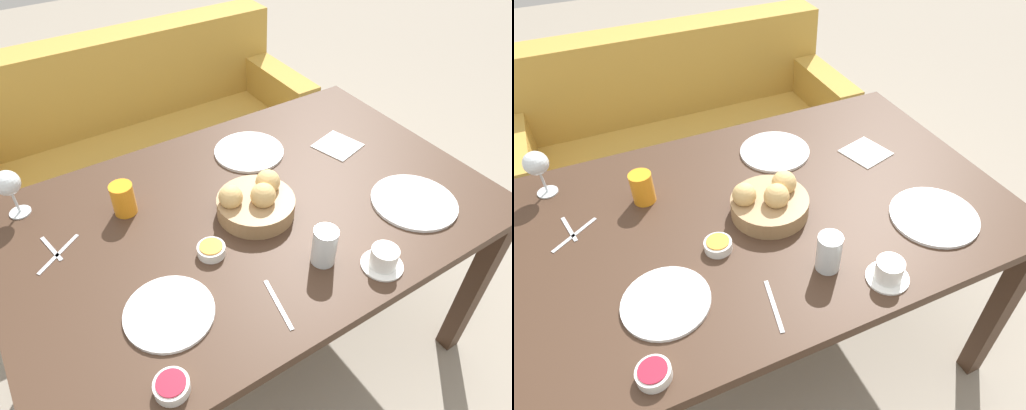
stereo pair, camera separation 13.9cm
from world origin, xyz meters
TOP-DOWN VIEW (x-y plane):
  - ground_plane at (0.00, 0.00)m, footprint 10.00×10.00m
  - dining_table at (0.00, 0.00)m, footprint 1.51×0.98m
  - couch at (0.02, 1.11)m, footprint 1.69×0.70m
  - bread_basket at (0.00, -0.02)m, footprint 0.24×0.24m
  - plate_near_left at (-0.38, -0.22)m, footprint 0.23×0.23m
  - plate_near_right at (0.44, -0.26)m, footprint 0.27×0.27m
  - plate_far_center at (0.15, 0.26)m, footprint 0.25×0.25m
  - juice_glass at (-0.34, 0.19)m, footprint 0.07×0.07m
  - water_tumbler at (0.05, -0.29)m, footprint 0.07×0.07m
  - wine_glass at (-0.61, 0.36)m, footprint 0.08×0.08m
  - coffee_cup at (0.17, -0.39)m, footprint 0.12×0.12m
  - jam_bowl_berry at (-0.46, -0.41)m, footprint 0.08×0.08m
  - jam_bowl_honey at (-0.20, -0.10)m, footprint 0.08×0.08m
  - fork_silver at (-0.14, -0.35)m, footprint 0.04×0.16m
  - knife_silver at (-0.56, 0.13)m, footprint 0.14×0.10m
  - spoon_coffee at (-0.57, 0.16)m, footprint 0.04×0.12m
  - napkin at (0.45, 0.12)m, footprint 0.18×0.18m

SIDE VIEW (x-z plane):
  - ground_plane at x=0.00m, z-range 0.00..0.00m
  - couch at x=0.02m, z-range -0.12..0.77m
  - dining_table at x=0.00m, z-range 0.30..1.08m
  - fork_silver at x=-0.14m, z-range 0.78..0.78m
  - knife_silver at x=-0.56m, z-range 0.78..0.78m
  - spoon_coffee at x=-0.57m, z-range 0.78..0.78m
  - napkin at x=0.45m, z-range 0.78..0.78m
  - plate_near_left at x=-0.38m, z-range 0.78..0.79m
  - plate_near_right at x=0.44m, z-range 0.78..0.79m
  - plate_far_center at x=0.15m, z-range 0.78..0.79m
  - jam_bowl_berry at x=-0.46m, z-range 0.78..0.81m
  - jam_bowl_honey at x=-0.20m, z-range 0.78..0.81m
  - coffee_cup at x=0.17m, z-range 0.78..0.84m
  - bread_basket at x=0.00m, z-range 0.76..0.88m
  - juice_glass at x=-0.34m, z-range 0.78..0.88m
  - water_tumbler at x=0.05m, z-range 0.78..0.89m
  - wine_glass at x=-0.61m, z-range 0.81..0.97m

